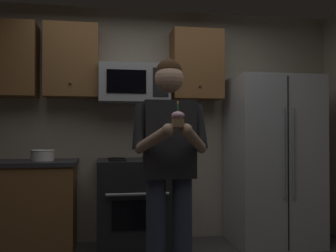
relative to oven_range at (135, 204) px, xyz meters
name	(u,v)px	position (x,y,z in m)	size (l,w,h in m)	color
wall_back	(145,124)	(0.15, 0.39, 0.84)	(4.40, 0.10, 2.60)	#B7AD99
oven_range	(135,204)	(0.00, 0.00, 0.00)	(0.76, 0.70, 0.93)	black
microwave	(134,84)	(0.00, 0.12, 1.26)	(0.74, 0.41, 0.40)	#9EA0A5
refrigerator	(272,160)	(1.50, -0.04, 0.44)	(0.90, 0.75, 1.80)	#B7BABF
cabinet_row_upper	(79,62)	(-0.57, 0.17, 1.49)	(2.78, 0.36, 0.76)	brown
counter_left	(2,208)	(-1.30, 0.02, 0.00)	(1.44, 0.66, 0.92)	brown
bowl_large_white	(42,155)	(-0.92, 0.02, 0.52)	(0.23, 0.23, 0.11)	white
person	(169,160)	(0.17, -1.14, 0.53)	(0.60, 0.48, 1.76)	#383F59
cupcake	(178,119)	(0.17, -1.46, 0.83)	(0.09, 0.09, 0.17)	#A87F56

